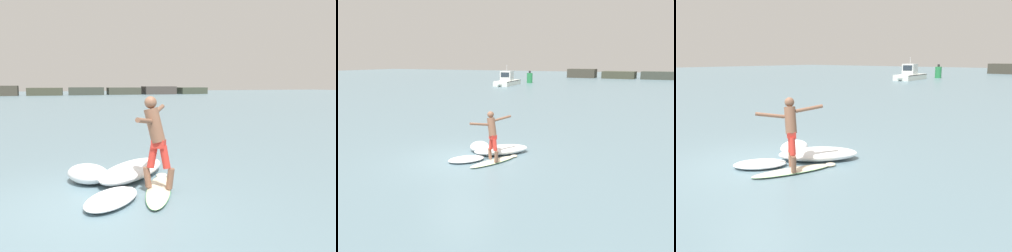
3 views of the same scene
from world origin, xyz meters
TOP-DOWN VIEW (x-y plane):
  - ground_plane at (0.00, 0.00)m, footprint 200.00×200.00m
  - rock_jetty_breakwater at (10.18, 62.00)m, footprint 44.69×4.37m
  - surfboard at (1.34, 0.19)m, footprint 1.24×2.25m
  - surfer at (1.27, 0.19)m, footprint 1.01×1.47m
  - wave_foam_at_tail at (0.33, -0.12)m, footprint 1.48×1.56m
  - wave_foam_at_nose at (0.07, 1.32)m, footprint 1.18×1.32m
  - wave_foam_beside at (1.08, 1.35)m, footprint 2.24×2.24m

SIDE VIEW (x-z plane):
  - ground_plane at x=0.00m, z-range 0.00..0.00m
  - surfboard at x=1.34m, z-range -0.07..0.16m
  - wave_foam_at_tail at x=0.33m, z-range 0.00..0.18m
  - wave_foam_beside at x=1.08m, z-range 0.00..0.36m
  - wave_foam_at_nose at x=0.07m, z-range 0.00..0.40m
  - rock_jetty_breakwater at x=10.18m, z-range -0.15..1.73m
  - surfer at x=1.27m, z-range 0.26..2.09m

